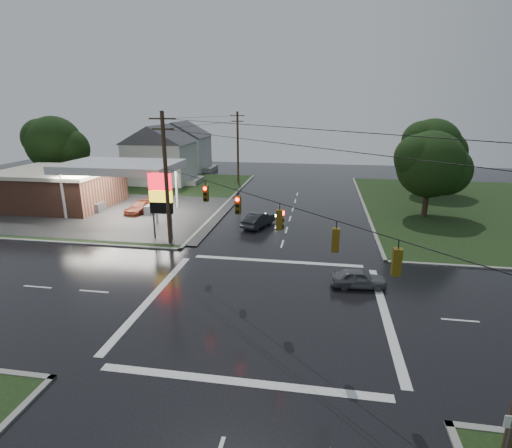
% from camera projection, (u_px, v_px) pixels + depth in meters
% --- Properties ---
extents(ground, '(120.00, 120.00, 0.00)m').
position_uv_depth(ground, '(264.00, 305.00, 23.80)').
color(ground, black).
rests_on(ground, ground).
extents(grass_nw, '(36.00, 36.00, 0.08)m').
position_uv_depth(grass_nw, '(97.00, 195.00, 52.41)').
color(grass_nw, black).
rests_on(grass_nw, ground).
extents(gas_station, '(26.20, 18.00, 5.60)m').
position_uv_depth(gas_station, '(67.00, 186.00, 45.68)').
color(gas_station, '#2D2D2D').
rests_on(gas_station, ground).
extents(pylon_sign, '(2.00, 0.35, 6.00)m').
position_uv_depth(pylon_sign, '(161.00, 195.00, 34.20)').
color(pylon_sign, '#59595E').
rests_on(pylon_sign, ground).
extents(utility_pole_nw, '(2.20, 0.32, 11.00)m').
position_uv_depth(utility_pole_nw, '(166.00, 178.00, 32.61)').
color(utility_pole_nw, '#382619').
rests_on(utility_pole_nw, ground).
extents(utility_pole_n, '(2.20, 0.32, 10.50)m').
position_uv_depth(utility_pole_n, '(238.00, 146.00, 59.61)').
color(utility_pole_n, '#382619').
rests_on(utility_pole_n, ground).
extents(traffic_signals, '(26.87, 26.87, 1.47)m').
position_uv_depth(traffic_signals, '(265.00, 199.00, 21.91)').
color(traffic_signals, black).
rests_on(traffic_signals, ground).
extents(house_near, '(11.05, 8.48, 8.60)m').
position_uv_depth(house_near, '(160.00, 153.00, 59.81)').
color(house_near, silver).
rests_on(house_near, ground).
extents(house_far, '(11.05, 8.48, 8.60)m').
position_uv_depth(house_far, '(181.00, 146.00, 71.31)').
color(house_far, silver).
rests_on(house_far, ground).
extents(tree_nw_behind, '(8.93, 7.60, 10.00)m').
position_uv_depth(tree_nw_behind, '(55.00, 144.00, 55.64)').
color(tree_nw_behind, black).
rests_on(tree_nw_behind, ground).
extents(tree_ne_near, '(7.99, 6.80, 8.98)m').
position_uv_depth(tree_ne_near, '(432.00, 165.00, 40.78)').
color(tree_ne_near, black).
rests_on(tree_ne_near, ground).
extents(tree_ne_far, '(8.46, 7.20, 9.80)m').
position_uv_depth(tree_ne_far, '(433.00, 147.00, 51.47)').
color(tree_ne_far, black).
rests_on(tree_ne_far, ground).
extents(car_north, '(3.01, 4.60, 1.43)m').
position_uv_depth(car_north, '(258.00, 219.00, 38.89)').
color(car_north, '#212529').
rests_on(car_north, ground).
extents(car_crossing, '(3.68, 1.70, 1.22)m').
position_uv_depth(car_crossing, '(359.00, 278.00, 25.98)').
color(car_crossing, slate).
rests_on(car_crossing, ground).
extents(car_pump, '(2.89, 4.96, 1.35)m').
position_uv_depth(car_pump, '(141.00, 207.00, 43.77)').
color(car_pump, '#552013').
rests_on(car_pump, ground).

